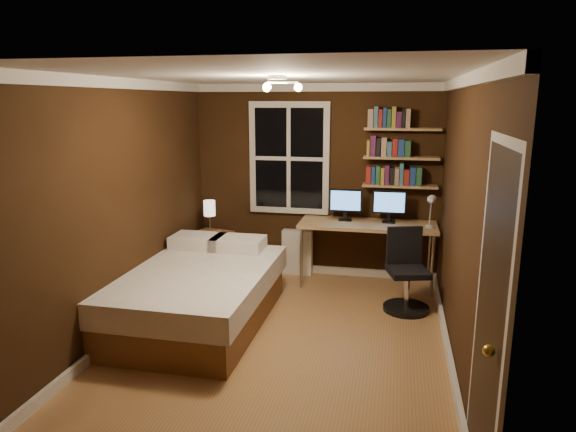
% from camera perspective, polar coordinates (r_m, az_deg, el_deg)
% --- Properties ---
extents(floor, '(4.20, 4.20, 0.00)m').
position_cam_1_polar(floor, '(5.15, -0.81, -13.67)').
color(floor, olive).
rests_on(floor, ground).
extents(wall_back, '(3.20, 0.04, 2.50)m').
position_cam_1_polar(wall_back, '(6.76, 3.10, 3.85)').
color(wall_back, black).
rests_on(wall_back, ground).
extents(wall_left, '(0.04, 4.20, 2.50)m').
position_cam_1_polar(wall_left, '(5.31, -17.93, 0.80)').
color(wall_left, black).
rests_on(wall_left, ground).
extents(wall_right, '(0.04, 4.20, 2.50)m').
position_cam_1_polar(wall_right, '(4.65, 18.73, -0.89)').
color(wall_right, black).
rests_on(wall_right, ground).
extents(ceiling, '(3.20, 4.20, 0.02)m').
position_cam_1_polar(ceiling, '(4.62, -0.91, 15.32)').
color(ceiling, white).
rests_on(ceiling, wall_back).
extents(window, '(1.06, 0.06, 1.46)m').
position_cam_1_polar(window, '(6.75, 0.13, 6.42)').
color(window, silver).
rests_on(window, wall_back).
extents(door, '(0.03, 0.82, 2.05)m').
position_cam_1_polar(door, '(3.26, 21.31, -11.06)').
color(door, black).
rests_on(door, ground).
extents(door_knob, '(0.06, 0.06, 0.06)m').
position_cam_1_polar(door_knob, '(2.99, 21.40, -13.77)').
color(door_knob, gold).
rests_on(door_knob, door).
extents(ceiling_fixture, '(0.44, 0.44, 0.18)m').
position_cam_1_polar(ceiling_fixture, '(4.52, -1.20, 14.10)').
color(ceiling_fixture, beige).
rests_on(ceiling_fixture, ceiling).
extents(bookshelf_lower, '(0.92, 0.22, 0.03)m').
position_cam_1_polar(bookshelf_lower, '(6.56, 12.31, 3.31)').
color(bookshelf_lower, tan).
rests_on(bookshelf_lower, wall_back).
extents(books_row_lower, '(0.66, 0.16, 0.23)m').
position_cam_1_polar(books_row_lower, '(6.54, 12.36, 4.43)').
color(books_row_lower, maroon).
rests_on(books_row_lower, bookshelf_lower).
extents(bookshelf_middle, '(0.92, 0.22, 0.03)m').
position_cam_1_polar(bookshelf_middle, '(6.52, 12.45, 6.34)').
color(bookshelf_middle, tan).
rests_on(bookshelf_middle, wall_back).
extents(books_row_middle, '(0.48, 0.16, 0.23)m').
position_cam_1_polar(books_row_middle, '(6.50, 12.51, 7.48)').
color(books_row_middle, navy).
rests_on(books_row_middle, bookshelf_middle).
extents(bookshelf_upper, '(0.92, 0.22, 0.03)m').
position_cam_1_polar(bookshelf_upper, '(6.49, 12.60, 9.41)').
color(bookshelf_upper, tan).
rests_on(bookshelf_upper, wall_back).
extents(books_row_upper, '(0.54, 0.16, 0.23)m').
position_cam_1_polar(books_row_upper, '(6.48, 12.66, 10.56)').
color(books_row_upper, '#245432').
rests_on(books_row_upper, bookshelf_upper).
extents(bed, '(1.55, 2.15, 0.73)m').
position_cam_1_polar(bed, '(5.54, -10.47, -8.45)').
color(bed, brown).
rests_on(bed, ground).
extents(nightstand, '(0.57, 0.57, 0.59)m').
position_cam_1_polar(nightstand, '(6.90, -8.55, -4.25)').
color(nightstand, brown).
rests_on(nightstand, ground).
extents(bedside_lamp, '(0.15, 0.15, 0.44)m').
position_cam_1_polar(bedside_lamp, '(6.77, -8.69, -0.11)').
color(bedside_lamp, silver).
rests_on(bedside_lamp, nightstand).
extents(radiator, '(0.40, 0.14, 0.60)m').
position_cam_1_polar(radiator, '(6.90, 1.04, -4.03)').
color(radiator, silver).
rests_on(radiator, ground).
extents(desk, '(1.69, 0.63, 0.80)m').
position_cam_1_polar(desk, '(6.46, 8.82, -1.30)').
color(desk, tan).
rests_on(desk, ground).
extents(monitor_left, '(0.42, 0.12, 0.40)m').
position_cam_1_polar(monitor_left, '(6.50, 6.41, 1.24)').
color(monitor_left, black).
rests_on(monitor_left, desk).
extents(monitor_right, '(0.42, 0.12, 0.40)m').
position_cam_1_polar(monitor_right, '(6.48, 11.18, 1.03)').
color(monitor_right, black).
rests_on(monitor_right, desk).
extents(desk_lamp, '(0.14, 0.32, 0.44)m').
position_cam_1_polar(desk_lamp, '(6.27, 15.59, 0.58)').
color(desk_lamp, silver).
rests_on(desk_lamp, desk).
extents(office_chair, '(0.51, 0.51, 0.92)m').
position_cam_1_polar(office_chair, '(5.89, 13.00, -6.96)').
color(office_chair, black).
rests_on(office_chair, ground).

